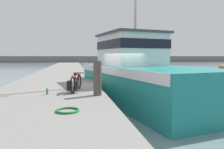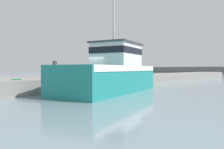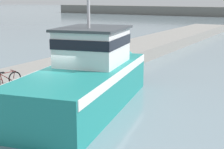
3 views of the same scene
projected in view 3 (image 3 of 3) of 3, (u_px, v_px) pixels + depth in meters
The scene contains 4 objects.
ground_plane at pixel (63, 104), 16.50m from camera, with size 320.00×320.00×0.00m, color gray.
dock_pier at pixel (15, 86), 17.91m from camera, with size 4.48×80.00×0.95m, color gray.
fishing_boat_main at pixel (88, 75), 16.05m from camera, with size 5.32×11.46×11.08m.
bicycle_touring at pixel (1, 81), 15.63m from camera, with size 0.69×1.69×0.72m.
Camera 3 is at (9.91, -12.50, 5.03)m, focal length 55.00 mm.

